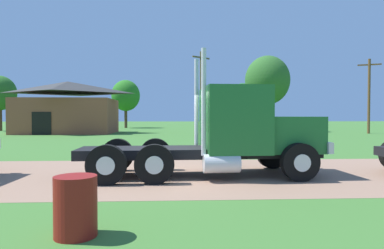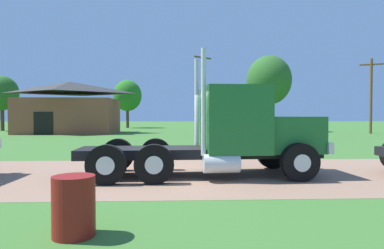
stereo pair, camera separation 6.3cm
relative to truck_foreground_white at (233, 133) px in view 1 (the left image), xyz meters
The scene contains 12 objects.
ground_plane 2.15m from the truck_foreground_white, behind, with size 200.00×200.00×0.00m, color #3D702D.
dirt_track 2.15m from the truck_foreground_white, behind, with size 120.00×6.58×0.01m, color #947059.
truck_foreground_white is the anchor object (origin of this frame).
visitor_far_side 5.48m from the truck_foreground_white, 73.59° to the left, with size 0.62×0.33×1.80m.
steel_barrel 6.10m from the truck_foreground_white, 122.66° to the right, with size 0.64×0.64×0.92m, color maroon.
shed_building 28.89m from the truck_foreground_white, 116.89° to the left, with size 10.01×7.18×5.44m.
utility_pole_near 23.52m from the truck_foreground_white, 87.96° to the left, with size 1.83×1.45×8.23m.
utility_pole_far 29.73m from the truck_foreground_white, 52.17° to the left, with size 2.05×1.06×7.67m.
tree_left 39.29m from the truck_foreground_white, 126.01° to the left, with size 3.82×3.82×6.70m.
tree_mid 42.22m from the truck_foreground_white, 102.68° to the left, with size 4.26×4.26×7.24m.
tree_right 30.42m from the truck_foreground_white, 72.53° to the left, with size 5.19×5.19×8.85m.
tree_far_right 44.25m from the truck_foreground_white, 78.20° to the left, with size 3.35×3.35×7.06m.
Camera 1 is at (-0.05, -10.43, 1.82)m, focal length 31.40 mm.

